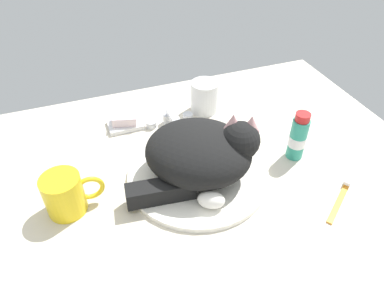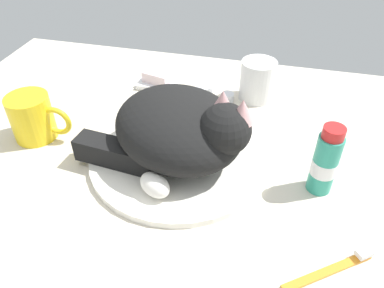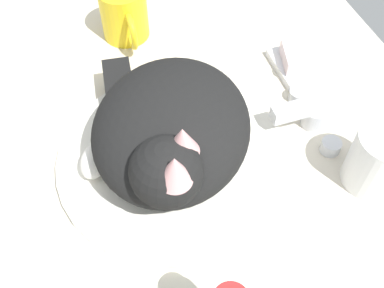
{
  "view_description": "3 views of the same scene",
  "coord_description": "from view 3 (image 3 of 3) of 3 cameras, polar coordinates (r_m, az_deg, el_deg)",
  "views": [
    {
      "loc": [
        -21.01,
        -53.62,
        57.15
      ],
      "look_at": [
        -0.04,
        3.82,
        6.32
      ],
      "focal_mm": 33.37,
      "sensor_mm": 36.0,
      "label": 1
    },
    {
      "loc": [
        14.45,
        -49.32,
        44.7
      ],
      "look_at": [
        2.76,
        -1.69,
        5.28
      ],
      "focal_mm": 35.42,
      "sensor_mm": 36.0,
      "label": 2
    },
    {
      "loc": [
        35.38,
        -8.8,
        51.14
      ],
      "look_at": [
        2.46,
        1.9,
        5.97
      ],
      "focal_mm": 42.46,
      "sensor_mm": 36.0,
      "label": 3
    }
  ],
  "objects": [
    {
      "name": "faucet",
      "position": [
        0.67,
        14.49,
        3.45
      ],
      "size": [
        13.02,
        8.84,
        5.17
      ],
      "color": "silver",
      "rests_on": "ground_plane"
    },
    {
      "name": "soap_bar",
      "position": [
        0.75,
        13.06,
        10.61
      ],
      "size": [
        7.07,
        5.73,
        2.45
      ],
      "primitive_type": "cube",
      "rotation": [
        0.0,
        0.0,
        -0.25
      ],
      "color": "silver",
      "rests_on": "soap_dish"
    },
    {
      "name": "coffee_mug",
      "position": [
        0.79,
        -8.35,
        15.88
      ],
      "size": [
        12.01,
        7.86,
        8.76
      ],
      "color": "yellow",
      "rests_on": "ground_plane"
    },
    {
      "name": "sink_basin",
      "position": [
        0.62,
        -2.36,
        -1.73
      ],
      "size": [
        31.67,
        31.67,
        1.18
      ],
      "primitive_type": "cylinder",
      "color": "white",
      "rests_on": "ground_plane"
    },
    {
      "name": "cat",
      "position": [
        0.57,
        -2.99,
        1.54
      ],
      "size": [
        32.11,
        28.55,
        14.4
      ],
      "color": "black",
      "rests_on": "sink_basin"
    },
    {
      "name": "soap_dish",
      "position": [
        0.76,
        12.81,
        9.59
      ],
      "size": [
        9.0,
        6.4,
        1.2
      ],
      "primitive_type": "cube",
      "color": "white",
      "rests_on": "ground_plane"
    },
    {
      "name": "ground_plane",
      "position": [
        0.64,
        -2.3,
        -2.82
      ],
      "size": [
        110.0,
        82.5,
        3.0
      ],
      "primitive_type": "cube",
      "color": "beige"
    },
    {
      "name": "rinse_cup",
      "position": [
        0.62,
        22.4,
        -1.84
      ],
      "size": [
        7.53,
        7.53,
        8.75
      ],
      "color": "white",
      "rests_on": "ground_plane"
    }
  ]
}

